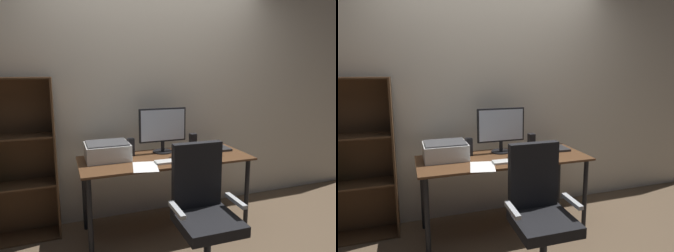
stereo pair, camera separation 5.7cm
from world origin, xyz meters
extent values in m
plane|color=brown|center=(0.00, 0.00, 0.00)|extent=(12.00, 12.00, 0.00)
cube|color=beige|center=(0.00, 0.50, 1.30)|extent=(6.40, 0.10, 2.60)
cube|color=#56351E|center=(0.00, 0.00, 0.73)|extent=(1.62, 0.65, 0.02)
cylinder|color=black|center=(-0.75, -0.27, 0.36)|extent=(0.04, 0.04, 0.72)
cylinder|color=black|center=(0.75, -0.27, 0.36)|extent=(0.04, 0.04, 0.72)
cylinder|color=black|center=(-0.75, 0.27, 0.36)|extent=(0.04, 0.04, 0.72)
cylinder|color=black|center=(0.75, 0.27, 0.36)|extent=(0.04, 0.04, 0.72)
cylinder|color=black|center=(0.03, 0.19, 0.75)|extent=(0.20, 0.20, 0.01)
cylinder|color=black|center=(0.03, 0.19, 0.80)|extent=(0.04, 0.04, 0.10)
cube|color=black|center=(0.03, 0.19, 1.02)|extent=(0.49, 0.03, 0.34)
cube|color=silver|center=(0.03, 0.17, 1.02)|extent=(0.46, 0.01, 0.31)
cube|color=silver|center=(-0.01, -0.17, 0.75)|extent=(0.29, 0.12, 0.02)
cube|color=black|center=(0.22, -0.19, 0.76)|extent=(0.07, 0.11, 0.03)
cylinder|color=black|center=(0.11, -0.04, 0.79)|extent=(0.09, 0.09, 0.10)
cube|color=black|center=(0.16, -0.04, 0.80)|extent=(0.02, 0.01, 0.06)
cube|color=#2D2D30|center=(0.57, 0.09, 0.75)|extent=(0.33, 0.25, 0.02)
cube|color=black|center=(-0.30, 0.18, 0.82)|extent=(0.06, 0.07, 0.17)
cube|color=black|center=(0.37, 0.18, 0.82)|extent=(0.06, 0.07, 0.17)
cube|color=silver|center=(-0.53, 0.13, 0.81)|extent=(0.40, 0.34, 0.15)
cube|color=#424244|center=(-0.53, 0.13, 0.90)|extent=(0.37, 0.31, 0.01)
cube|color=white|center=(-0.27, -0.22, 0.74)|extent=(0.27, 0.33, 0.00)
cylinder|color=black|center=(0.05, -0.79, 0.22)|extent=(0.06, 0.06, 0.38)
cube|color=black|center=(0.05, -0.79, 0.45)|extent=(0.45, 0.45, 0.08)
cube|color=black|center=(0.05, -0.58, 0.75)|extent=(0.40, 0.08, 0.52)
cube|color=#B7BABC|center=(-0.19, -0.77, 0.58)|extent=(0.04, 0.26, 0.03)
cube|color=#B7BABC|center=(0.29, -0.78, 0.58)|extent=(0.04, 0.26, 0.03)
cube|color=#4C331E|center=(-0.99, 0.29, 0.75)|extent=(0.02, 0.28, 1.50)
cube|color=#4C331E|center=(-1.34, 0.42, 0.75)|extent=(0.71, 0.01, 1.50)
cube|color=#4C331E|center=(-1.34, 0.29, 0.01)|extent=(0.67, 0.26, 0.02)
cube|color=#4C331E|center=(-1.34, 0.29, 0.53)|extent=(0.67, 0.26, 0.02)
cube|color=#4C331E|center=(-1.34, 0.29, 0.98)|extent=(0.67, 0.26, 0.02)
cube|color=#4C331E|center=(-1.34, 0.29, 1.49)|extent=(0.67, 0.26, 0.02)
camera|label=1|loc=(-0.93, -2.62, 1.55)|focal=32.07mm
camera|label=2|loc=(-0.88, -2.63, 1.55)|focal=32.07mm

